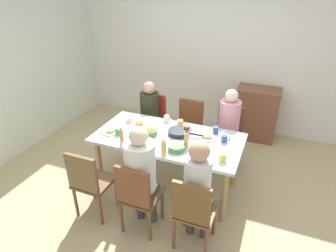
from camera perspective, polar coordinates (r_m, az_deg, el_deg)
ground_plane at (r=4.04m, az=0.00°, el=-11.58°), size 6.02×6.02×0.00m
wall_back at (r=5.31m, az=8.88°, el=13.64°), size 5.26×0.12×2.60m
wall_left at (r=4.90m, az=-29.48°, el=9.25°), size 0.12×4.36×2.60m
dining_table at (r=3.65m, az=0.00°, el=-3.28°), size 1.84×0.93×0.77m
chair_0 at (r=4.43m, az=4.10°, el=0.05°), size 0.40×0.40×0.90m
chair_1 at (r=4.63m, az=-3.12°, el=1.37°), size 0.40×0.40×0.90m
person_1 at (r=4.47m, az=-3.67°, el=3.00°), size 0.30×0.30×1.16m
chair_2 at (r=4.31m, az=11.86°, el=-1.37°), size 0.40×0.40×0.90m
person_2 at (r=4.13m, az=11.89°, el=0.59°), size 0.30×0.30×1.21m
chair_3 at (r=3.13m, az=-5.96°, el=-13.32°), size 0.40×0.40×0.90m
person_3 at (r=3.04m, az=-5.41°, el=-8.71°), size 0.32×0.32×1.28m
chair_4 at (r=3.41m, az=-15.28°, el=-10.38°), size 0.40×0.40×0.90m
chair_5 at (r=2.96m, az=5.08°, el=-16.27°), size 0.40×0.40×0.90m
person_5 at (r=2.88m, az=5.83°, el=-11.84°), size 0.30×0.30×1.25m
plate_0 at (r=3.60m, az=7.77°, el=-2.17°), size 0.23×0.23×0.04m
plate_1 at (r=3.90m, az=-5.65°, el=0.38°), size 0.21×0.21×0.04m
plate_2 at (r=3.77m, az=-11.31°, el=-1.05°), size 0.22×0.22×0.04m
bowl_0 at (r=3.64m, az=-3.57°, el=-1.09°), size 0.18×0.18×0.09m
bowl_1 at (r=3.32m, az=1.68°, el=-4.10°), size 0.20×0.20×0.09m
serving_pan at (r=3.65m, az=2.22°, el=-1.22°), size 0.45×0.27×0.06m
cup_0 at (r=3.96m, az=-0.23°, el=1.48°), size 0.11×0.07×0.08m
cup_1 at (r=3.19m, az=10.77°, el=-6.09°), size 0.11×0.08×0.09m
cup_2 at (r=3.69m, az=-9.77°, el=-1.05°), size 0.11×0.08×0.08m
cup_3 at (r=3.55m, az=11.10°, el=-2.44°), size 0.11×0.07×0.09m
cup_4 at (r=3.85m, az=2.47°, el=0.61°), size 0.12×0.08×0.08m
cup_5 at (r=4.00m, az=-7.66°, el=1.38°), size 0.12×0.08×0.07m
cup_6 at (r=3.71m, az=9.45°, el=-0.80°), size 0.11×0.07×0.09m
cup_7 at (r=3.70m, az=3.83°, el=-0.59°), size 0.11×0.07×0.09m
bottle_0 at (r=3.44m, az=-9.13°, el=-2.04°), size 0.05×0.05×0.23m
bottle_1 at (r=3.37m, az=3.69°, el=-2.53°), size 0.06×0.06×0.21m
bottle_2 at (r=3.20m, az=-0.87°, el=-4.25°), size 0.06×0.06×0.21m
side_cabinet at (r=5.18m, az=16.97°, el=2.37°), size 0.70×0.44×0.90m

